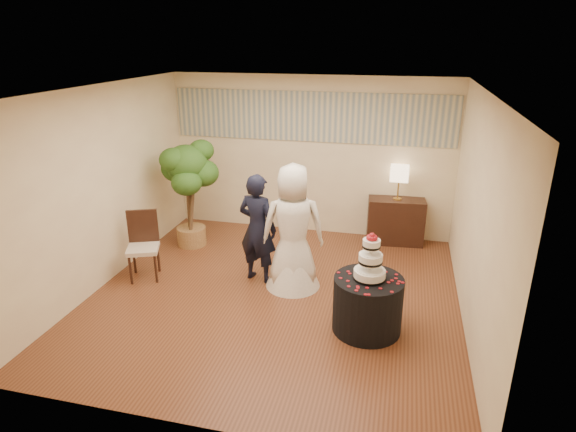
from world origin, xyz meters
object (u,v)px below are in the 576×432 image
(bride, at_px, (293,228))
(cake_table, at_px, (367,304))
(wedding_cake, at_px, (371,256))
(table_lamp, at_px, (399,183))
(groom, at_px, (258,228))
(console, at_px, (395,221))
(ficus_tree, at_px, (189,194))
(side_chair, at_px, (143,247))

(bride, distance_m, cake_table, 1.54)
(bride, bearing_deg, wedding_cake, 126.90)
(bride, height_order, table_lamp, bride)
(groom, bearing_deg, table_lamp, -121.96)
(cake_table, relative_size, console, 0.88)
(ficus_tree, bearing_deg, groom, -32.18)
(side_chair, bearing_deg, groom, -9.64)
(table_lamp, height_order, ficus_tree, ficus_tree)
(table_lamp, xyz_separation_m, side_chair, (-3.58, -2.22, -0.58))
(bride, distance_m, side_chair, 2.25)
(groom, xyz_separation_m, ficus_tree, (-1.49, 0.94, 0.11))
(groom, distance_m, side_chair, 1.72)
(bride, bearing_deg, side_chair, -8.03)
(bride, xyz_separation_m, side_chair, (-2.20, -0.29, -0.40))
(bride, relative_size, table_lamp, 3.12)
(groom, distance_m, console, 2.70)
(bride, height_order, ficus_tree, ficus_tree)
(bride, relative_size, side_chair, 1.80)
(groom, relative_size, ficus_tree, 0.88)
(console, relative_size, ficus_tree, 0.52)
(wedding_cake, bearing_deg, cake_table, 0.00)
(bride, height_order, side_chair, bride)
(cake_table, height_order, console, console)
(console, height_order, side_chair, side_chair)
(table_lamp, bearing_deg, cake_table, -94.97)
(console, relative_size, table_lamp, 1.65)
(groom, height_order, bride, bride)
(console, bearing_deg, ficus_tree, -170.47)
(console, bearing_deg, side_chair, -153.75)
(groom, height_order, ficus_tree, ficus_tree)
(ficus_tree, bearing_deg, cake_table, -30.81)
(console, height_order, ficus_tree, ficus_tree)
(wedding_cake, height_order, table_lamp, table_lamp)
(wedding_cake, relative_size, ficus_tree, 0.32)
(cake_table, bearing_deg, bride, 142.32)
(cake_table, distance_m, ficus_tree, 3.73)
(groom, distance_m, table_lamp, 2.68)
(table_lamp, bearing_deg, ficus_tree, -164.93)
(console, xyz_separation_m, side_chair, (-3.58, -2.22, 0.11))
(side_chair, bearing_deg, table_lamp, 9.96)
(cake_table, height_order, table_lamp, table_lamp)
(wedding_cake, bearing_deg, bride, 142.32)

